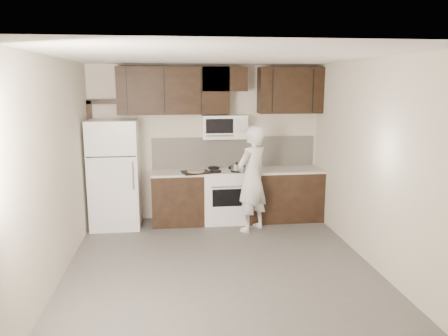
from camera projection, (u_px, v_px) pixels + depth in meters
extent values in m
plane|color=#585552|center=(220.00, 267.00, 5.76)|extent=(4.50, 4.50, 0.00)
plane|color=beige|center=(206.00, 143.00, 7.69)|extent=(4.00, 0.00, 4.00)
plane|color=white|center=(220.00, 56.00, 5.24)|extent=(4.50, 4.50, 0.00)
cube|color=black|center=(178.00, 198.00, 7.50)|extent=(0.87, 0.62, 0.87)
cube|color=black|center=(283.00, 195.00, 7.72)|extent=(1.32, 0.62, 0.87)
cube|color=silver|center=(177.00, 173.00, 7.42)|extent=(0.87, 0.64, 0.04)
cube|color=silver|center=(284.00, 170.00, 7.63)|extent=(1.32, 0.64, 0.04)
cube|color=white|center=(225.00, 196.00, 7.60)|extent=(0.76, 0.62, 0.89)
cube|color=white|center=(225.00, 171.00, 7.51)|extent=(0.76, 0.62, 0.02)
cube|color=black|center=(227.00, 198.00, 7.29)|extent=(0.50, 0.01, 0.30)
cylinder|color=silver|center=(227.00, 187.00, 7.22)|extent=(0.55, 0.02, 0.02)
cylinder|color=black|center=(215.00, 171.00, 7.34)|extent=(0.20, 0.20, 0.03)
cylinder|color=black|center=(237.00, 171.00, 7.38)|extent=(0.20, 0.20, 0.03)
cylinder|color=black|center=(214.00, 168.00, 7.63)|extent=(0.20, 0.20, 0.03)
cylinder|color=black|center=(234.00, 168.00, 7.67)|extent=(0.20, 0.20, 0.03)
cube|color=beige|center=(234.00, 152.00, 7.77)|extent=(2.90, 0.02, 0.54)
cube|color=black|center=(174.00, 91.00, 7.28)|extent=(1.85, 0.35, 0.78)
cube|color=black|center=(290.00, 90.00, 7.52)|extent=(1.10, 0.35, 0.78)
cube|color=black|center=(224.00, 79.00, 7.35)|extent=(0.76, 0.35, 0.40)
cube|color=white|center=(224.00, 127.00, 7.48)|extent=(0.76, 0.38, 0.40)
cube|color=black|center=(220.00, 126.00, 7.28)|extent=(0.46, 0.01, 0.24)
cube|color=silver|center=(241.00, 126.00, 7.32)|extent=(0.18, 0.01, 0.24)
cylinder|color=silver|center=(220.00, 136.00, 7.28)|extent=(0.46, 0.02, 0.02)
cube|color=white|center=(115.00, 174.00, 7.24)|extent=(0.80, 0.72, 1.80)
cube|color=black|center=(111.00, 157.00, 6.82)|extent=(0.77, 0.01, 0.02)
cylinder|color=silver|center=(133.00, 175.00, 6.89)|extent=(0.03, 0.03, 0.45)
cube|color=black|center=(92.00, 162.00, 7.48)|extent=(0.08, 0.08, 2.10)
cube|color=black|center=(102.00, 102.00, 7.31)|extent=(0.50, 0.08, 0.08)
cylinder|color=silver|center=(237.00, 168.00, 7.37)|extent=(0.18, 0.18, 0.14)
sphere|color=black|center=(237.00, 163.00, 7.35)|extent=(0.04, 0.04, 0.04)
cylinder|color=black|center=(245.00, 167.00, 7.36)|extent=(0.17, 0.05, 0.02)
cube|color=black|center=(196.00, 172.00, 7.28)|extent=(0.51, 0.43, 0.02)
cylinder|color=tan|center=(196.00, 171.00, 7.28)|extent=(0.36, 0.36, 0.02)
imported|color=white|center=(252.00, 179.00, 7.05)|extent=(0.75, 0.72, 1.73)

